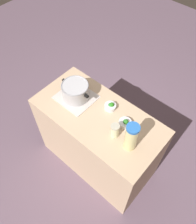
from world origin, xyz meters
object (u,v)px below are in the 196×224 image
Objects in this scene: broccoli_bowl_center at (110,106)px; cooking_pot at (75,91)px; mason_jar at (115,131)px; lemonade_pitcher at (131,137)px; broccoli_bowl_front at (125,123)px.

cooking_pot is at bearing -160.15° from broccoli_bowl_center.
lemonade_pitcher is at bearing -0.17° from mason_jar.
cooking_pot is at bearing 171.22° from mason_jar.
mason_jar reaches higher than broccoli_bowl_center.
lemonade_pitcher is 2.50× the size of broccoli_bowl_front.
broccoli_bowl_front is (0.55, 0.06, -0.07)m from cooking_pot.
cooking_pot is 1.13× the size of lemonade_pitcher.
broccoli_bowl_front is at bearing 89.04° from mason_jar.
cooking_pot reaches higher than broccoli_bowl_center.
cooking_pot is 0.72m from lemonade_pitcher.
mason_jar is at bearing 179.83° from lemonade_pitcher.
lemonade_pitcher is (0.71, -0.09, 0.05)m from cooking_pot.
mason_jar is 0.16m from broccoli_bowl_front.
mason_jar is 0.30m from broccoli_bowl_center.
broccoli_bowl_center is at bearing 151.27° from lemonade_pitcher.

